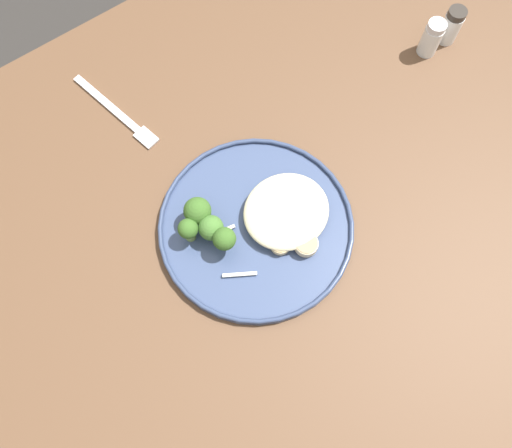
{
  "coord_description": "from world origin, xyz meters",
  "views": [
    {
      "loc": [
        -0.2,
        -0.2,
        1.49
      ],
      "look_at": [
        -0.04,
        0.02,
        0.76
      ],
      "focal_mm": 37.5,
      "sensor_mm": 36.0,
      "label": 1
    }
  ],
  "objects_px": {
    "seared_scallop_front_small": "(305,246)",
    "broccoli_floret_tall_stalk": "(188,230)",
    "seared_scallop_rear_pale": "(293,224)",
    "seared_scallop_right_edge": "(280,245)",
    "broccoli_floret_left_leaning": "(224,239)",
    "seared_scallop_center_golden": "(271,192)",
    "broccoli_floret_right_tilted": "(211,228)",
    "dinner_plate": "(256,227)",
    "salt_shaker": "(431,38)",
    "pepper_shaker": "(451,26)",
    "dinner_fork": "(118,113)",
    "broccoli_floret_split_head": "(198,211)"
  },
  "relations": [
    {
      "from": "broccoli_floret_tall_stalk",
      "to": "broccoli_floret_right_tilted",
      "type": "bearing_deg",
      "value": -30.54
    },
    {
      "from": "broccoli_floret_tall_stalk",
      "to": "seared_scallop_front_small",
      "type": "bearing_deg",
      "value": -41.41
    },
    {
      "from": "broccoli_floret_split_head",
      "to": "seared_scallop_front_small",
      "type": "bearing_deg",
      "value": -51.57
    },
    {
      "from": "seared_scallop_front_small",
      "to": "broccoli_floret_tall_stalk",
      "type": "distance_m",
      "value": 0.17
    },
    {
      "from": "seared_scallop_center_golden",
      "to": "broccoli_floret_right_tilted",
      "type": "xyz_separation_m",
      "value": [
        -0.11,
        -0.0,
        0.02
      ]
    },
    {
      "from": "broccoli_floret_right_tilted",
      "to": "broccoli_floret_left_leaning",
      "type": "distance_m",
      "value": 0.03
    },
    {
      "from": "broccoli_floret_tall_stalk",
      "to": "broccoli_floret_left_leaning",
      "type": "bearing_deg",
      "value": -52.55
    },
    {
      "from": "broccoli_floret_right_tilted",
      "to": "pepper_shaker",
      "type": "xyz_separation_m",
      "value": [
        0.53,
        0.07,
        -0.01
      ]
    },
    {
      "from": "dinner_plate",
      "to": "seared_scallop_front_small",
      "type": "xyz_separation_m",
      "value": [
        0.04,
        -0.07,
        0.01
      ]
    },
    {
      "from": "dinner_plate",
      "to": "seared_scallop_rear_pale",
      "type": "bearing_deg",
      "value": -36.66
    },
    {
      "from": "seared_scallop_right_edge",
      "to": "salt_shaker",
      "type": "bearing_deg",
      "value": 18.91
    },
    {
      "from": "dinner_plate",
      "to": "broccoli_floret_right_tilted",
      "type": "distance_m",
      "value": 0.07
    },
    {
      "from": "broccoli_floret_right_tilted",
      "to": "dinner_fork",
      "type": "bearing_deg",
      "value": 91.81
    },
    {
      "from": "seared_scallop_front_small",
      "to": "broccoli_floret_left_leaning",
      "type": "xyz_separation_m",
      "value": [
        -0.09,
        0.07,
        0.02
      ]
    },
    {
      "from": "dinner_fork",
      "to": "broccoli_floret_left_leaning",
      "type": "bearing_deg",
      "value": -87.34
    },
    {
      "from": "broccoli_floret_right_tilted",
      "to": "broccoli_floret_left_leaning",
      "type": "height_order",
      "value": "broccoli_floret_left_leaning"
    },
    {
      "from": "seared_scallop_front_small",
      "to": "broccoli_floret_split_head",
      "type": "distance_m",
      "value": 0.16
    },
    {
      "from": "broccoli_floret_right_tilted",
      "to": "salt_shaker",
      "type": "distance_m",
      "value": 0.49
    },
    {
      "from": "dinner_plate",
      "to": "broccoli_floret_tall_stalk",
      "type": "distance_m",
      "value": 0.1
    },
    {
      "from": "broccoli_floret_split_head",
      "to": "dinner_plate",
      "type": "bearing_deg",
      "value": -42.7
    },
    {
      "from": "dinner_plate",
      "to": "dinner_fork",
      "type": "height_order",
      "value": "dinner_plate"
    },
    {
      "from": "seared_scallop_rear_pale",
      "to": "dinner_plate",
      "type": "bearing_deg",
      "value": 143.34
    },
    {
      "from": "seared_scallop_center_golden",
      "to": "seared_scallop_right_edge",
      "type": "relative_size",
      "value": 1.2
    },
    {
      "from": "dinner_plate",
      "to": "pepper_shaker",
      "type": "relative_size",
      "value": 4.33
    },
    {
      "from": "broccoli_floret_tall_stalk",
      "to": "pepper_shaker",
      "type": "distance_m",
      "value": 0.56
    },
    {
      "from": "broccoli_floret_split_head",
      "to": "seared_scallop_right_edge",
      "type": "bearing_deg",
      "value": -55.11
    },
    {
      "from": "seared_scallop_center_golden",
      "to": "broccoli_floret_right_tilted",
      "type": "bearing_deg",
      "value": -179.3
    },
    {
      "from": "seared_scallop_center_golden",
      "to": "seared_scallop_front_small",
      "type": "height_order",
      "value": "same"
    },
    {
      "from": "broccoli_floret_tall_stalk",
      "to": "broccoli_floret_left_leaning",
      "type": "distance_m",
      "value": 0.05
    },
    {
      "from": "seared_scallop_center_golden",
      "to": "broccoli_floret_right_tilted",
      "type": "height_order",
      "value": "broccoli_floret_right_tilted"
    },
    {
      "from": "seared_scallop_right_edge",
      "to": "seared_scallop_front_small",
      "type": "xyz_separation_m",
      "value": [
        0.03,
        -0.02,
        0.0
      ]
    },
    {
      "from": "dinner_fork",
      "to": "broccoli_floret_tall_stalk",
      "type": "bearing_deg",
      "value": -94.42
    },
    {
      "from": "seared_scallop_center_golden",
      "to": "dinner_fork",
      "type": "height_order",
      "value": "seared_scallop_center_golden"
    },
    {
      "from": "seared_scallop_front_small",
      "to": "broccoli_floret_split_head",
      "type": "height_order",
      "value": "broccoli_floret_split_head"
    },
    {
      "from": "broccoli_floret_tall_stalk",
      "to": "seared_scallop_rear_pale",
      "type": "bearing_deg",
      "value": -29.62
    },
    {
      "from": "seared_scallop_center_golden",
      "to": "seared_scallop_right_edge",
      "type": "bearing_deg",
      "value": -116.52
    },
    {
      "from": "broccoli_floret_split_head",
      "to": "dinner_fork",
      "type": "xyz_separation_m",
      "value": [
        -0.01,
        0.23,
        -0.04
      ]
    },
    {
      "from": "seared_scallop_center_golden",
      "to": "pepper_shaker",
      "type": "xyz_separation_m",
      "value": [
        0.42,
        0.07,
        0.01
      ]
    },
    {
      "from": "salt_shaker",
      "to": "dinner_fork",
      "type": "bearing_deg",
      "value": 158.1
    },
    {
      "from": "broccoli_floret_split_head",
      "to": "pepper_shaker",
      "type": "xyz_separation_m",
      "value": [
        0.53,
        0.04,
        -0.01
      ]
    },
    {
      "from": "seared_scallop_center_golden",
      "to": "dinner_fork",
      "type": "bearing_deg",
      "value": 113.55
    },
    {
      "from": "seared_scallop_center_golden",
      "to": "pepper_shaker",
      "type": "height_order",
      "value": "pepper_shaker"
    },
    {
      "from": "broccoli_floret_right_tilted",
      "to": "salt_shaker",
      "type": "height_order",
      "value": "salt_shaker"
    },
    {
      "from": "broccoli_floret_tall_stalk",
      "to": "seared_scallop_center_golden",
      "type": "bearing_deg",
      "value": -6.37
    },
    {
      "from": "seared_scallop_right_edge",
      "to": "broccoli_floret_left_leaning",
      "type": "distance_m",
      "value": 0.08
    },
    {
      "from": "seared_scallop_rear_pale",
      "to": "seared_scallop_right_edge",
      "type": "relative_size",
      "value": 1.16
    },
    {
      "from": "seared_scallop_right_edge",
      "to": "salt_shaker",
      "type": "distance_m",
      "value": 0.44
    },
    {
      "from": "dinner_plate",
      "to": "salt_shaker",
      "type": "relative_size",
      "value": 4.33
    },
    {
      "from": "seared_scallop_center_golden",
      "to": "salt_shaker",
      "type": "bearing_deg",
      "value": 10.21
    },
    {
      "from": "seared_scallop_rear_pale",
      "to": "seared_scallop_right_edge",
      "type": "bearing_deg",
      "value": -157.23
    }
  ]
}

